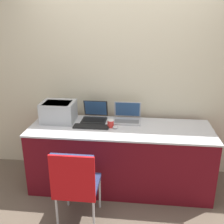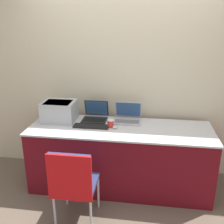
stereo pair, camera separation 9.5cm
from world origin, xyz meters
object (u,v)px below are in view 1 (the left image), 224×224
at_px(laptop_left, 95,116).
at_px(mouse, 115,127).
at_px(printer, 59,111).
at_px(laptop_right, 127,117).
at_px(external_keyboard, 91,127).
at_px(coffee_cup, 111,123).
at_px(chair, 75,182).

xyz_separation_m(laptop_left, mouse, (0.29, -0.27, -0.03)).
distance_m(printer, mouse, 0.76).
relative_size(laptop_left, laptop_right, 0.90).
bearing_deg(external_keyboard, printer, 160.77).
distance_m(coffee_cup, mouse, 0.08).
bearing_deg(mouse, laptop_right, 65.37).
relative_size(laptop_right, coffee_cup, 3.69).
xyz_separation_m(printer, chair, (0.42, -0.90, -0.40)).
bearing_deg(coffee_cup, laptop_left, 135.82).
bearing_deg(laptop_left, laptop_right, 0.25).
bearing_deg(external_keyboard, mouse, -2.13).
height_order(external_keyboard, chair, chair).
height_order(laptop_left, laptop_right, laptop_left).
height_order(printer, coffee_cup, printer).
distance_m(printer, laptop_left, 0.46).
bearing_deg(mouse, chair, -112.96).
xyz_separation_m(laptop_right, external_keyboard, (-0.42, -0.26, -0.04)).
relative_size(printer, external_keyboard, 0.95).
xyz_separation_m(coffee_cup, mouse, (0.06, -0.04, -0.03)).
xyz_separation_m(laptop_left, chair, (-0.02, -1.01, -0.31)).
height_order(laptop_left, chair, laptop_left).
bearing_deg(laptop_right, mouse, -114.63).
bearing_deg(laptop_right, chair, -113.41).
bearing_deg(mouse, printer, 167.31).
xyz_separation_m(external_keyboard, coffee_cup, (0.23, 0.03, 0.04)).
height_order(laptop_left, mouse, laptop_left).
relative_size(coffee_cup, mouse, 1.55).
height_order(printer, laptop_right, printer).
relative_size(mouse, chair, 0.07).
relative_size(printer, laptop_left, 1.31).
relative_size(laptop_left, chair, 0.36).
xyz_separation_m(mouse, chair, (-0.31, -0.74, -0.28)).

